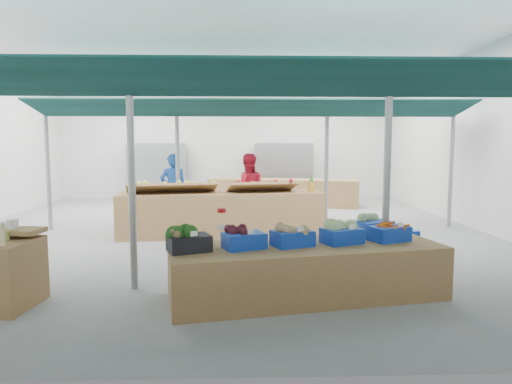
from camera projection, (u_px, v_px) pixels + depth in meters
floor at (220, 232)px, 10.35m from camera, size 13.00×13.00×0.00m
hall at (222, 118)px, 11.50m from camera, size 13.00×13.00×13.00m
pole_grid at (255, 154)px, 8.44m from camera, size 10.00×4.60×3.00m
awnings at (255, 101)px, 8.34m from camera, size 9.50×7.08×0.30m
back_shelving_left at (157, 172)px, 16.13m from camera, size 2.00×0.50×2.00m
back_shelving_right at (284, 172)px, 16.27m from camera, size 2.00×0.50×2.00m
veg_counter at (306, 271)px, 5.97m from camera, size 3.69×1.84×0.69m
fruit_counter at (221, 213)px, 10.03m from camera, size 4.50×1.49×0.95m
far_counter at (283, 192)px, 14.77m from camera, size 4.90×1.92×0.86m
crate_stack at (401, 247)px, 7.58m from camera, size 0.54×0.43×0.57m
vendor_left at (174, 190)px, 11.04m from camera, size 0.68×0.48×1.77m
vendor_right at (248, 190)px, 11.10m from camera, size 0.92×0.75×1.77m
crate_broccoli at (189, 239)px, 5.57m from camera, size 0.60×0.51×0.35m
crate_beets at (244, 238)px, 5.73m from camera, size 0.60×0.51×0.29m
crate_celeriac at (292, 235)px, 5.87m from camera, size 0.60×0.51×0.31m
crate_cabbage at (342, 231)px, 6.02m from camera, size 0.60×0.51×0.35m
crate_carrots at (389, 233)px, 6.18m from camera, size 0.60×0.51×0.29m
sparrow at (176, 234)px, 5.41m from camera, size 0.12×0.09×0.11m
pole_ribbon at (222, 212)px, 6.17m from camera, size 0.12×0.12×0.28m
apple_heap_yellow at (172, 186)px, 9.72m from camera, size 2.00×1.06×0.27m
apple_heap_red at (262, 185)px, 9.98m from camera, size 1.61×0.98×0.27m
pineapple at (311, 183)px, 10.12m from camera, size 0.14×0.14×0.39m
crate_extra at (374, 225)px, 6.61m from camera, size 0.60×0.52×0.32m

